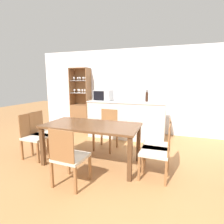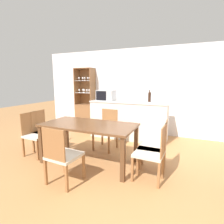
# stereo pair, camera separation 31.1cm
# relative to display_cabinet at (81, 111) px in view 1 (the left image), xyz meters

# --- Properties ---
(ground_plane) EXTENTS (18.00, 18.00, 0.00)m
(ground_plane) POSITION_rel_display_cabinet_xyz_m (1.93, -2.42, -0.59)
(ground_plane) COLOR #B27A47
(wall_back) EXTENTS (6.80, 0.06, 2.55)m
(wall_back) POSITION_rel_display_cabinet_xyz_m (1.93, 0.21, 0.69)
(wall_back) COLOR silver
(wall_back) RESTS_ON ground_plane
(kitchen_counter) EXTENTS (2.13, 0.58, 1.03)m
(kitchen_counter) POSITION_rel_display_cabinet_xyz_m (1.67, -0.49, -0.07)
(kitchen_counter) COLOR silver
(kitchen_counter) RESTS_ON ground_plane
(display_cabinet) EXTENTS (0.62, 0.38, 2.00)m
(display_cabinet) POSITION_rel_display_cabinet_xyz_m (0.00, 0.00, 0.00)
(display_cabinet) COLOR brown
(display_cabinet) RESTS_ON ground_plane
(dining_table) EXTENTS (1.79, 0.89, 0.78)m
(dining_table) POSITION_rel_display_cabinet_xyz_m (1.43, -2.21, 0.09)
(dining_table) COLOR brown
(dining_table) RESTS_ON ground_plane
(dining_chair_side_right_near) EXTENTS (0.47, 0.47, 0.92)m
(dining_chair_side_right_near) POSITION_rel_display_cabinet_xyz_m (2.68, -2.35, -0.13)
(dining_chair_side_right_near) COLOR beige
(dining_chair_side_right_near) RESTS_ON ground_plane
(dining_chair_side_left_near) EXTENTS (0.47, 0.47, 0.92)m
(dining_chair_side_left_near) POSITION_rel_display_cabinet_xyz_m (0.19, -2.35, -0.13)
(dining_chair_side_left_near) COLOR beige
(dining_chair_side_left_near) RESTS_ON ground_plane
(dining_chair_head_near) EXTENTS (0.48, 0.48, 0.92)m
(dining_chair_head_near) POSITION_rel_display_cabinet_xyz_m (1.43, -3.01, -0.13)
(dining_chair_head_near) COLOR beige
(dining_chair_head_near) RESTS_ON ground_plane
(dining_chair_side_left_far) EXTENTS (0.47, 0.47, 0.92)m
(dining_chair_side_left_far) POSITION_rel_display_cabinet_xyz_m (0.19, -2.08, -0.13)
(dining_chair_side_left_far) COLOR beige
(dining_chair_side_left_far) RESTS_ON ground_plane
(dining_chair_side_right_far) EXTENTS (0.47, 0.47, 0.92)m
(dining_chair_side_right_far) POSITION_rel_display_cabinet_xyz_m (2.68, -2.08, -0.13)
(dining_chair_side_right_far) COLOR beige
(dining_chair_side_right_far) RESTS_ON ground_plane
(dining_chair_head_far) EXTENTS (0.49, 0.49, 0.92)m
(dining_chair_head_far) POSITION_rel_display_cabinet_xyz_m (1.44, -1.42, -0.13)
(dining_chair_head_far) COLOR beige
(dining_chair_head_far) RESTS_ON ground_plane
(microwave) EXTENTS (0.49, 0.40, 0.30)m
(microwave) POSITION_rel_display_cabinet_xyz_m (0.99, -0.47, 0.59)
(microwave) COLOR #B7BABF
(microwave) RESTS_ON kitchen_counter
(wine_bottle) EXTENTS (0.08, 0.08, 0.32)m
(wine_bottle) POSITION_rel_display_cabinet_xyz_m (2.21, -0.33, 0.58)
(wine_bottle) COLOR black
(wine_bottle) RESTS_ON kitchen_counter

